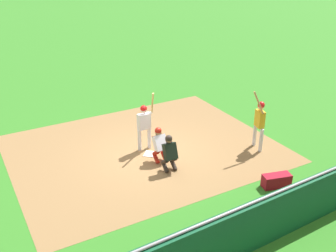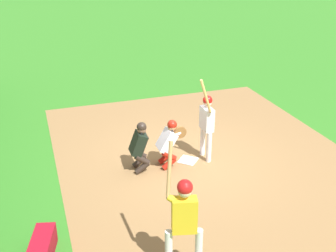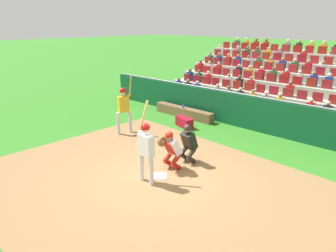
{
  "view_description": "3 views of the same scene",
  "coord_description": "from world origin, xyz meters",
  "px_view_note": "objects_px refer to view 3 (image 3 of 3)",
  "views": [
    {
      "loc": [
        -6.1,
        -11.07,
        6.98
      ],
      "look_at": [
        0.34,
        -0.66,
        1.31
      ],
      "focal_mm": 42.56,
      "sensor_mm": 36.0,
      "label": 1
    },
    {
      "loc": [
        8.76,
        -3.93,
        5.33
      ],
      "look_at": [
        -0.51,
        -0.36,
        0.83
      ],
      "focal_mm": 45.21,
      "sensor_mm": 36.0,
      "label": 2
    },
    {
      "loc": [
        -5.55,
        5.58,
        4.21
      ],
      "look_at": [
        0.52,
        -0.92,
        1.19
      ],
      "focal_mm": 32.52,
      "sensor_mm": 36.0,
      "label": 3
    }
  ],
  "objects_px": {
    "home_plate_marker": "(159,176)",
    "catcher_crouching": "(171,148)",
    "equipment_duffel_bag": "(184,122)",
    "dugout_bench": "(184,112)",
    "water_bottle_on_bench": "(183,106)",
    "batter_at_plate": "(146,146)",
    "home_plate_umpire": "(188,142)",
    "on_deck_batter": "(124,105)"
  },
  "relations": [
    {
      "from": "water_bottle_on_bench",
      "to": "on_deck_batter",
      "type": "xyz_separation_m",
      "value": [
        0.32,
        3.24,
        0.62
      ]
    },
    {
      "from": "batter_at_plate",
      "to": "catcher_crouching",
      "type": "distance_m",
      "value": 1.1
    },
    {
      "from": "on_deck_batter",
      "to": "catcher_crouching",
      "type": "bearing_deg",
      "value": 162.5
    },
    {
      "from": "water_bottle_on_bench",
      "to": "equipment_duffel_bag",
      "type": "bearing_deg",
      "value": 132.35
    },
    {
      "from": "batter_at_plate",
      "to": "equipment_duffel_bag",
      "type": "xyz_separation_m",
      "value": [
        2.3,
        -4.35,
        -0.87
      ]
    },
    {
      "from": "home_plate_umpire",
      "to": "water_bottle_on_bench",
      "type": "relative_size",
      "value": 6.4
    },
    {
      "from": "dugout_bench",
      "to": "water_bottle_on_bench",
      "type": "distance_m",
      "value": 0.34
    },
    {
      "from": "batter_at_plate",
      "to": "equipment_duffel_bag",
      "type": "height_order",
      "value": "batter_at_plate"
    },
    {
      "from": "home_plate_umpire",
      "to": "on_deck_batter",
      "type": "bearing_deg",
      "value": -6.05
    },
    {
      "from": "equipment_duffel_bag",
      "to": "dugout_bench",
      "type": "bearing_deg",
      "value": -31.47
    },
    {
      "from": "dugout_bench",
      "to": "on_deck_batter",
      "type": "height_order",
      "value": "on_deck_batter"
    },
    {
      "from": "catcher_crouching",
      "to": "equipment_duffel_bag",
      "type": "xyz_separation_m",
      "value": [
        2.27,
        -3.32,
        -0.5
      ]
    },
    {
      "from": "batter_at_plate",
      "to": "home_plate_umpire",
      "type": "bearing_deg",
      "value": -91.04
    },
    {
      "from": "home_plate_marker",
      "to": "water_bottle_on_bench",
      "type": "bearing_deg",
      "value": -56.29
    },
    {
      "from": "home_plate_marker",
      "to": "equipment_duffel_bag",
      "type": "xyz_separation_m",
      "value": [
        2.33,
        -3.88,
        0.19
      ]
    },
    {
      "from": "home_plate_umpire",
      "to": "on_deck_batter",
      "type": "distance_m",
      "value": 3.64
    },
    {
      "from": "dugout_bench",
      "to": "equipment_duffel_bag",
      "type": "relative_size",
      "value": 3.61
    },
    {
      "from": "home_plate_marker",
      "to": "catcher_crouching",
      "type": "height_order",
      "value": "catcher_crouching"
    },
    {
      "from": "catcher_crouching",
      "to": "dugout_bench",
      "type": "xyz_separation_m",
      "value": [
        3.26,
        -4.45,
        -0.48
      ]
    },
    {
      "from": "home_plate_umpire",
      "to": "home_plate_marker",
      "type": "bearing_deg",
      "value": 90.12
    },
    {
      "from": "catcher_crouching",
      "to": "home_plate_umpire",
      "type": "xyz_separation_m",
      "value": [
        -0.06,
        -0.73,
        0.0
      ]
    },
    {
      "from": "dugout_bench",
      "to": "on_deck_batter",
      "type": "xyz_separation_m",
      "value": [
        0.27,
        3.33,
        0.94
      ]
    },
    {
      "from": "dugout_bench",
      "to": "home_plate_marker",
      "type": "bearing_deg",
      "value": 123.6
    },
    {
      "from": "home_plate_marker",
      "to": "dugout_bench",
      "type": "height_order",
      "value": "dugout_bench"
    },
    {
      "from": "home_plate_marker",
      "to": "on_deck_batter",
      "type": "distance_m",
      "value": 4.13
    },
    {
      "from": "catcher_crouching",
      "to": "water_bottle_on_bench",
      "type": "height_order",
      "value": "catcher_crouching"
    },
    {
      "from": "water_bottle_on_bench",
      "to": "equipment_duffel_bag",
      "type": "height_order",
      "value": "water_bottle_on_bench"
    },
    {
      "from": "home_plate_marker",
      "to": "batter_at_plate",
      "type": "bearing_deg",
      "value": 85.83
    },
    {
      "from": "batter_at_plate",
      "to": "dugout_bench",
      "type": "xyz_separation_m",
      "value": [
        3.29,
        -5.48,
        -0.86
      ]
    },
    {
      "from": "home_plate_umpire",
      "to": "equipment_duffel_bag",
      "type": "bearing_deg",
      "value": -48.0
    },
    {
      "from": "home_plate_marker",
      "to": "catcher_crouching",
      "type": "xyz_separation_m",
      "value": [
        0.06,
        -0.55,
        0.69
      ]
    },
    {
      "from": "home_plate_umpire",
      "to": "equipment_duffel_bag",
      "type": "relative_size",
      "value": 1.46
    },
    {
      "from": "on_deck_batter",
      "to": "equipment_duffel_bag",
      "type": "bearing_deg",
      "value": -119.77
    },
    {
      "from": "catcher_crouching",
      "to": "home_plate_umpire",
      "type": "relative_size",
      "value": 0.97
    },
    {
      "from": "dugout_bench",
      "to": "equipment_duffel_bag",
      "type": "height_order",
      "value": "dugout_bench"
    },
    {
      "from": "dugout_bench",
      "to": "catcher_crouching",
      "type": "bearing_deg",
      "value": 126.25
    },
    {
      "from": "water_bottle_on_bench",
      "to": "on_deck_batter",
      "type": "height_order",
      "value": "on_deck_batter"
    },
    {
      "from": "catcher_crouching",
      "to": "water_bottle_on_bench",
      "type": "bearing_deg",
      "value": -53.58
    },
    {
      "from": "catcher_crouching",
      "to": "equipment_duffel_bag",
      "type": "bearing_deg",
      "value": -55.64
    },
    {
      "from": "dugout_bench",
      "to": "home_plate_umpire",
      "type": "bearing_deg",
      "value": 131.79
    },
    {
      "from": "home_plate_umpire",
      "to": "batter_at_plate",
      "type": "bearing_deg",
      "value": 88.96
    },
    {
      "from": "water_bottle_on_bench",
      "to": "dugout_bench",
      "type": "bearing_deg",
      "value": -62.97
    }
  ]
}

